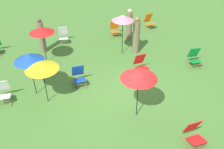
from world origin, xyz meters
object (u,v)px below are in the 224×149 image
at_px(deckchair_6, 194,58).
at_px(person_1, 129,25).
at_px(deckchair_3, 3,92).
at_px(deckchair_1, 63,36).
at_px(umbrella_0, 123,18).
at_px(deckchair_9, 194,134).
at_px(deckchair_7, 115,29).
at_px(deckchair_0, 149,21).
at_px(umbrella_2, 42,65).
at_px(umbrella_1, 139,75).
at_px(umbrella_4, 29,57).
at_px(deckchair_11, 141,64).
at_px(umbrella_3, 42,30).
at_px(deckchair_8, 79,76).
at_px(person_2, 136,36).
at_px(person_0, 42,36).

xyz_separation_m(deckchair_6, person_1, (-1.74, 3.45, 0.42)).
relative_size(deckchair_3, deckchair_6, 1.00).
relative_size(deckchair_1, umbrella_0, 0.42).
bearing_deg(umbrella_0, deckchair_9, -90.21).
bearing_deg(deckchair_9, deckchair_1, 106.67).
bearing_deg(deckchair_6, deckchair_7, 128.25).
relative_size(deckchair_3, person_1, 0.50).
distance_m(deckchair_0, umbrella_2, 8.22).
bearing_deg(deckchair_3, deckchair_7, 37.28).
xyz_separation_m(umbrella_1, umbrella_4, (-3.16, 2.43, -0.09)).
bearing_deg(deckchair_6, deckchair_11, -177.81).
bearing_deg(deckchair_11, umbrella_0, 93.52).
height_order(deckchair_0, umbrella_0, umbrella_0).
height_order(deckchair_6, umbrella_3, umbrella_3).
bearing_deg(umbrella_3, deckchair_8, -64.94).
bearing_deg(umbrella_3, deckchair_6, -22.01).
distance_m(person_1, person_2, 1.51).
relative_size(deckchair_1, umbrella_4, 0.47).
bearing_deg(deckchair_7, deckchair_9, -82.41).
height_order(deckchair_0, deckchair_8, same).
xyz_separation_m(deckchair_1, deckchair_8, (-0.13, -3.91, 0.00)).
bearing_deg(person_0, deckchair_9, -65.12).
bearing_deg(deckchair_3, deckchair_1, 56.91).
xyz_separation_m(deckchair_3, deckchair_7, (5.85, 3.83, 0.00)).
bearing_deg(umbrella_1, umbrella_3, 117.68).
height_order(deckchair_9, deckchair_11, same).
bearing_deg(umbrella_4, deckchair_9, -44.08).
bearing_deg(umbrella_3, person_0, 89.19).
bearing_deg(deckchair_0, deckchair_3, -163.42).
xyz_separation_m(deckchair_0, person_2, (-2.00, -2.46, 0.51)).
distance_m(deckchair_6, umbrella_0, 3.70).
relative_size(deckchair_7, deckchair_9, 1.00).
distance_m(deckchair_1, umbrella_2, 4.98).
bearing_deg(deckchair_6, person_1, 126.20).
relative_size(deckchair_9, deckchair_11, 1.00).
height_order(deckchair_9, umbrella_1, umbrella_1).
bearing_deg(deckchair_9, deckchair_0, 72.02).
height_order(deckchair_7, umbrella_3, umbrella_3).
bearing_deg(deckchair_11, deckchair_3, 178.14).
relative_size(deckchair_7, person_0, 0.48).
xyz_separation_m(deckchair_11, umbrella_3, (-3.76, 2.22, 1.23)).
bearing_deg(deckchair_3, deckchair_0, 30.95).
height_order(deckchair_0, umbrella_4, umbrella_4).
bearing_deg(deckchair_6, deckchair_0, 99.66).
bearing_deg(umbrella_4, umbrella_2, -59.81).
bearing_deg(deckchair_3, person_2, 19.23).
distance_m(umbrella_1, umbrella_3, 5.26).
distance_m(umbrella_0, umbrella_2, 4.61).
xyz_separation_m(deckchair_11, person_1, (0.78, 3.13, 0.42)).
xyz_separation_m(umbrella_0, person_0, (-3.57, 1.52, -1.03)).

